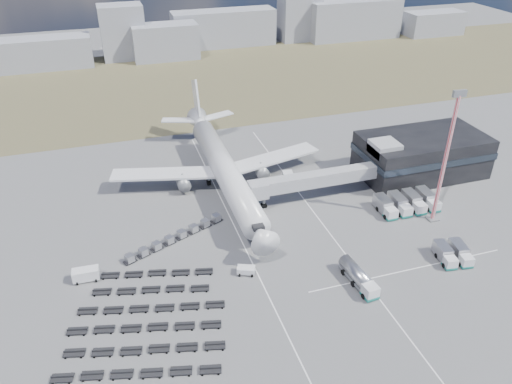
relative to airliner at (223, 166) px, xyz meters
name	(u,v)px	position (x,y,z in m)	size (l,w,h in m)	color
ground	(267,270)	(0.00, -32.38, -5.29)	(420.00, 420.00, 0.00)	#565659
grass_strip	(171,84)	(0.00, 77.62, -5.29)	(420.00, 90.00, 0.01)	brown
lane_markings	(309,250)	(9.77, -29.38, -5.29)	(47.12, 110.00, 0.01)	silver
terminal	(421,154)	(47.77, -8.41, -0.04)	(30.40, 16.40, 11.00)	black
jet_bridge	(306,181)	(15.90, -11.95, -0.24)	(30.30, 3.80, 7.05)	#939399
airliner	(223,166)	(0.00, 0.00, 0.00)	(51.59, 64.53, 17.62)	silver
skyline	(92,36)	(-24.96, 119.69, 4.04)	(307.14, 26.57, 25.89)	gray
fuel_tanker	(359,277)	(14.22, -41.04, -3.69)	(3.31, 10.07, 3.20)	silver
pushback_tug	(246,271)	(-4.00, -32.28, -4.56)	(3.25, 1.83, 1.47)	silver
utility_van	(86,275)	(-31.89, -25.30, -4.07)	(4.63, 2.09, 2.44)	silver
catering_truck	(289,181)	(14.77, -4.96, -3.88)	(3.38, 6.32, 2.75)	silver
service_trucks_near	(453,254)	(34.50, -40.15, -3.87)	(6.39, 7.29, 2.62)	silver
service_trucks_far	(407,203)	(35.92, -21.97, -3.72)	(13.15, 7.39, 2.90)	silver
uld_row	(176,237)	(-14.59, -18.38, -4.36)	(21.55, 10.67, 1.55)	black
baggage_dollies	(146,320)	(-22.92, -38.75, -4.91)	(28.39, 28.78, 0.76)	black
floodlight_mast	(445,159)	(39.14, -27.23, 9.13)	(2.72, 2.22, 28.77)	red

